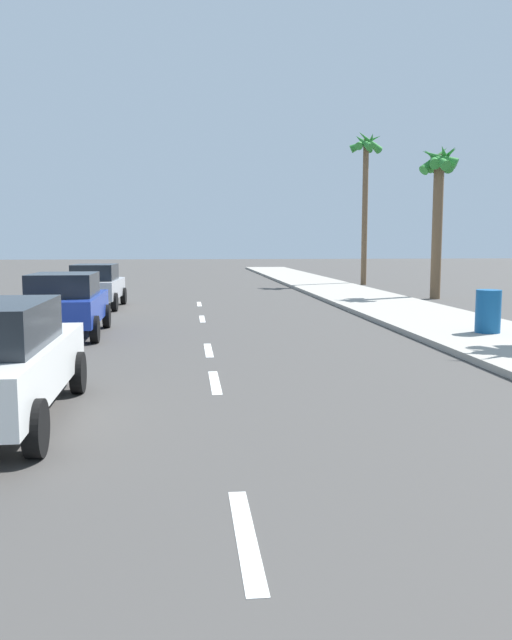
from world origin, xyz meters
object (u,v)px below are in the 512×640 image
(parked_car_blue, at_px, (65,302))
(parked_car_silver, at_px, (96,285))
(palm_tree_distant, at_px, (366,166))
(palm_tree_far, at_px, (439,181))
(trash_bin_far, at_px, (488,311))

(parked_car_blue, xyz_separation_m, parked_car_silver, (-0.22, 7.06, -0.00))
(palm_tree_distant, bearing_deg, parked_car_blue, -124.34)
(parked_car_silver, xyz_separation_m, palm_tree_far, (13.58, 2.44, 4.03))
(parked_car_blue, height_order, palm_tree_far, palm_tree_far)
(palm_tree_far, xyz_separation_m, palm_tree_distant, (-0.45, 9.40, 1.70))
(parked_car_blue, distance_m, trash_bin_far, 10.41)
(parked_car_blue, distance_m, parked_car_silver, 7.06)
(parked_car_silver, bearing_deg, palm_tree_far, 11.20)
(palm_tree_distant, xyz_separation_m, trash_bin_far, (-2.61, -20.45, -5.90))
(parked_car_blue, bearing_deg, parked_car_silver, 90.38)
(parked_car_silver, xyz_separation_m, trash_bin_far, (10.52, -8.61, -0.17))
(parked_car_silver, relative_size, palm_tree_far, 0.60)
(parked_car_silver, bearing_deg, parked_car_blue, -87.15)
(parked_car_blue, height_order, palm_tree_distant, palm_tree_distant)
(trash_bin_far, bearing_deg, palm_tree_distant, 82.73)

